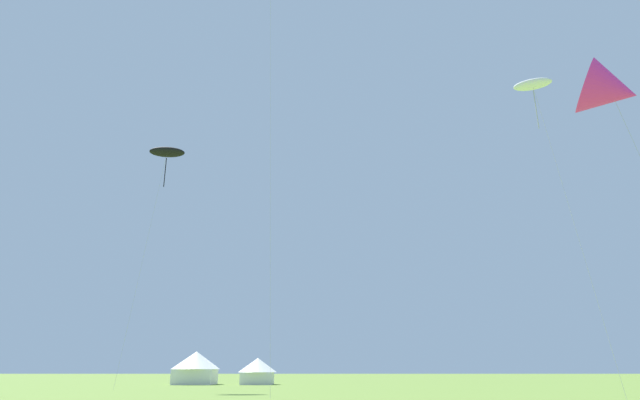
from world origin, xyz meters
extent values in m
cone|color=#E02DA3|center=(13.98, 19.38, 14.16)|extent=(3.93, 3.63, 3.41)
ellipsoid|color=white|center=(14.40, 28.13, 19.70)|extent=(2.63, 1.87, 0.85)
cylinder|color=#A4A4A4|center=(14.40, 28.13, 17.84)|extent=(0.06, 0.06, 2.77)
cylinder|color=#B2B2B7|center=(15.18, 27.13, 9.85)|extent=(1.60, 2.03, 19.70)
cylinder|color=#B2B2B7|center=(-3.19, 29.08, 16.68)|extent=(1.17, 1.88, 33.37)
ellipsoid|color=black|center=(-14.02, 41.70, 20.64)|extent=(3.32, 1.66, 1.15)
cylinder|color=black|center=(-14.02, 41.70, 18.63)|extent=(0.07, 0.07, 2.79)
cylinder|color=#B2B2B7|center=(-14.92, 40.89, 10.32)|extent=(1.83, 1.64, 20.65)
cube|color=white|center=(-13.13, 55.60, 0.77)|extent=(4.13, 4.13, 1.55)
cone|color=white|center=(-13.13, 55.60, 2.45)|extent=(5.16, 5.16, 1.81)
cube|color=white|center=(-6.51, 55.60, 0.62)|extent=(3.30, 3.30, 1.24)
cone|color=white|center=(-6.51, 55.60, 1.96)|extent=(4.13, 4.13, 1.44)
camera|label=1|loc=(0.14, -2.44, 1.52)|focal=29.10mm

